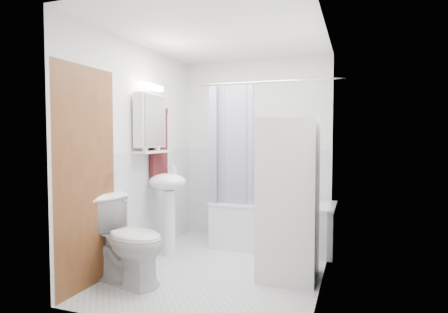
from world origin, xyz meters
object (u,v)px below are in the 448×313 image
(bathtub, at_px, (273,222))
(washer_dryer, at_px, (288,198))
(toilet, at_px, (127,240))
(sink, at_px, (168,195))

(bathtub, height_order, washer_dryer, washer_dryer)
(toilet, bearing_deg, bathtub, -20.23)
(washer_dryer, bearing_deg, toilet, -156.21)
(bathtub, xyz_separation_m, toilet, (-1.05, -1.56, 0.09))
(washer_dryer, distance_m, toilet, 1.58)
(sink, height_order, toilet, sink)
(bathtub, bearing_deg, toilet, -123.95)
(sink, bearing_deg, toilet, -87.77)
(bathtub, relative_size, sink, 1.42)
(washer_dryer, bearing_deg, bathtub, 109.53)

